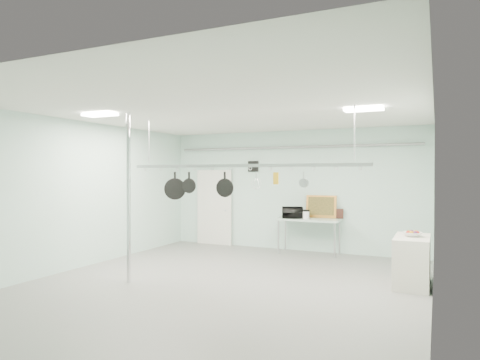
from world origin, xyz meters
The scene contains 25 objects.
floor centered at (0.00, 0.00, 0.00)m, with size 8.00×8.00×0.00m, color gray.
ceiling centered at (0.00, 0.00, 3.19)m, with size 7.00×8.00×0.02m, color silver.
back_wall centered at (0.00, 3.99, 1.60)m, with size 7.00×0.02×3.20m, color silver.
right_wall centered at (3.49, 0.00, 1.60)m, with size 0.02×8.00×3.20m, color silver.
door centered at (-2.30, 3.94, 1.05)m, with size 1.10×0.10×2.20m, color silver.
wall_vent centered at (-1.10, 3.97, 2.25)m, with size 0.30×0.04×0.30m, color black.
conduit_pipe centered at (0.00, 3.90, 2.75)m, with size 0.07×0.07×6.60m, color gray.
chrome_pole centered at (-1.70, -0.60, 1.60)m, with size 0.08×0.08×3.20m, color silver.
prep_table centered at (0.60, 3.60, 0.83)m, with size 1.60×0.70×0.91m.
side_cabinet centered at (3.15, 1.40, 0.45)m, with size 0.60×1.20×0.90m, color beige.
pot_rack centered at (0.20, 0.30, 2.23)m, with size 4.80×0.06×1.00m.
light_panel_left centered at (-2.20, -0.80, 3.16)m, with size 0.65×0.30×0.05m, color white.
light_panel_right centered at (2.40, 0.60, 3.16)m, with size 0.65×0.30×0.05m, color white.
microwave centered at (0.19, 3.52, 1.05)m, with size 0.52×0.35×0.29m, color black.
coffee_canister centered at (0.56, 3.47, 1.00)m, with size 0.16×0.16×0.19m, color white.
painting_large centered at (0.84, 3.90, 1.20)m, with size 0.78×0.05×0.58m, color #D38938.
painting_small centered at (1.26, 3.90, 1.03)m, with size 0.30×0.04×0.25m, color #321811.
fruit_bowl centered at (3.16, 1.41, 0.94)m, with size 0.34×0.34×0.08m, color silver.
skillet_left centered at (-1.26, 0.30, 1.80)m, with size 0.43×0.06×0.57m, color black, non-canonical shape.
skillet_mid centered at (-0.93, 0.30, 1.88)m, with size 0.29×0.06×0.41m, color black, non-canonical shape.
skillet_right centered at (-0.13, 0.30, 1.84)m, with size 0.35×0.06×0.49m, color black, non-canonical shape.
whisk centered at (0.52, 0.30, 1.91)m, with size 0.19×0.19×0.35m, color silver, non-canonical shape.
grater centered at (0.91, 0.30, 1.97)m, with size 0.10×0.02×0.24m, color gold, non-canonical shape.
saucepan centered at (1.43, 0.30, 1.94)m, with size 0.16×0.09×0.28m, color #ACADB1, non-canonical shape.
fruit_cluster centered at (3.16, 1.41, 0.98)m, with size 0.24×0.24×0.09m, color #A3170F, non-canonical shape.
Camera 1 is at (3.56, -6.99, 2.05)m, focal length 32.00 mm.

